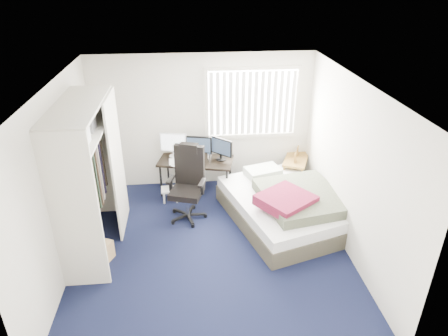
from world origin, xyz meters
TOP-DOWN VIEW (x-y plane):
  - ground at (0.00, 0.00)m, footprint 4.20×4.20m
  - room_shell at (0.00, 0.00)m, footprint 4.20×4.20m
  - window_assembly at (0.90, 2.04)m, footprint 1.72×0.09m
  - closet at (-1.67, 0.27)m, footprint 0.64×1.84m
  - desk at (-0.16, 1.75)m, footprint 1.44×0.90m
  - office_chair at (-0.32, 0.93)m, footprint 0.75×0.75m
  - footstool at (-0.65, 1.43)m, footprint 0.32×0.26m
  - nightstand at (1.75, 1.85)m, footprint 0.69×0.91m
  - bed at (1.27, 0.62)m, footprint 2.14×2.49m
  - pine_box at (-1.65, -0.09)m, footprint 0.46×0.41m

SIDE VIEW (x-z plane):
  - ground at x=0.00m, z-range 0.00..0.00m
  - pine_box at x=-1.65m, z-range 0.00..0.28m
  - footstool at x=-0.65m, z-range 0.07..0.32m
  - bed at x=1.27m, z-range -0.05..0.64m
  - office_chair at x=-0.32m, z-range -0.15..1.12m
  - nightstand at x=1.75m, z-range 0.12..0.86m
  - desk at x=-0.16m, z-range 0.14..1.26m
  - closet at x=-1.67m, z-range 0.24..2.46m
  - room_shell at x=0.00m, z-range -0.59..3.61m
  - window_assembly at x=0.90m, z-range 0.94..2.26m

